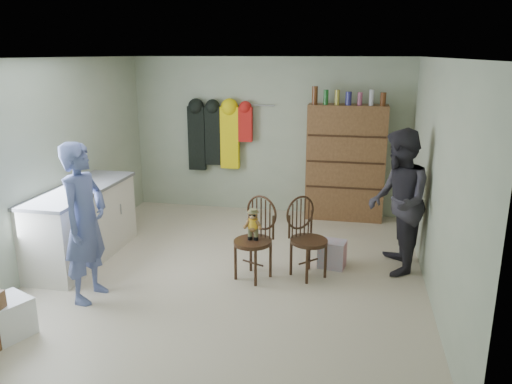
% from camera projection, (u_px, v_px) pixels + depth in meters
% --- Properties ---
extents(ground_plane, '(5.00, 5.00, 0.00)m').
position_uv_depth(ground_plane, '(233.00, 270.00, 6.06)').
color(ground_plane, beige).
rests_on(ground_plane, ground).
extents(room_walls, '(5.00, 5.00, 5.00)m').
position_uv_depth(room_walls, '(241.00, 135.00, 6.14)').
color(room_walls, '#ABB497').
rests_on(room_walls, ground).
extents(counter, '(0.64, 1.86, 0.94)m').
position_uv_depth(counter, '(83.00, 223.00, 6.30)').
color(counter, silver).
rests_on(counter, ground).
extents(plastic_tub, '(0.49, 0.48, 0.36)m').
position_uv_depth(plastic_tub, '(8.00, 317.00, 4.63)').
color(plastic_tub, white).
rests_on(plastic_tub, ground).
extents(chair_front, '(0.57, 0.57, 0.97)m').
position_uv_depth(chair_front, '(255.00, 232.00, 5.75)').
color(chair_front, '#3C2415').
rests_on(chair_front, ground).
extents(chair_far, '(0.60, 0.60, 0.95)m').
position_uv_depth(chair_far, '(306.00, 234.00, 5.81)').
color(chair_far, '#3C2415').
rests_on(chair_far, ground).
extents(striped_bag, '(0.35, 0.30, 0.34)m').
position_uv_depth(striped_bag, '(332.00, 254.00, 6.12)').
color(striped_bag, '#E57278').
rests_on(striped_bag, ground).
extents(person_left, '(0.44, 0.64, 1.70)m').
position_uv_depth(person_left, '(85.00, 223.00, 5.18)').
color(person_left, '#525F97').
rests_on(person_left, ground).
extents(person_right, '(0.69, 0.87, 1.73)m').
position_uv_depth(person_right, '(398.00, 202.00, 5.85)').
color(person_right, '#2D2B33').
rests_on(person_right, ground).
extents(dresser, '(1.20, 0.39, 2.07)m').
position_uv_depth(dresser, '(345.00, 162.00, 7.75)').
color(dresser, brown).
rests_on(dresser, ground).
extents(coat_rack, '(1.42, 0.12, 1.09)m').
position_uv_depth(coat_rack, '(218.00, 136.00, 8.13)').
color(coat_rack, '#99999E').
rests_on(coat_rack, ground).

